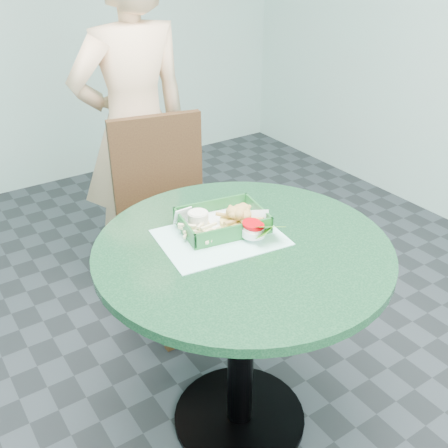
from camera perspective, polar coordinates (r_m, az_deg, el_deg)
floor at (r=2.11m, az=1.67°, el=-20.34°), size 4.00×5.00×0.02m
cafe_table at (r=1.71m, az=1.95°, el=-7.68°), size 0.92×0.92×0.75m
dining_chair at (r=2.33m, az=-5.89°, el=1.67°), size 0.40×0.40×0.93m
diner_person at (r=2.48m, az=-9.75°, el=11.04°), size 0.63×0.42×1.69m
placemat at (r=1.65m, az=-0.40°, el=-2.06°), size 0.41×0.33×0.00m
food_basket at (r=1.69m, az=-0.19°, el=-0.53°), size 0.26×0.19×0.05m
crab_sandwich at (r=1.68m, az=1.68°, el=0.49°), size 0.13×0.13×0.07m
fries_pile at (r=1.61m, az=-2.05°, el=-1.38°), size 0.10×0.11×0.04m
sauce_ramekin at (r=1.65m, az=-2.68°, el=-0.05°), size 0.07×0.07×0.04m
garnish_cup at (r=1.63m, az=3.93°, el=-0.83°), size 0.11×0.10×0.04m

